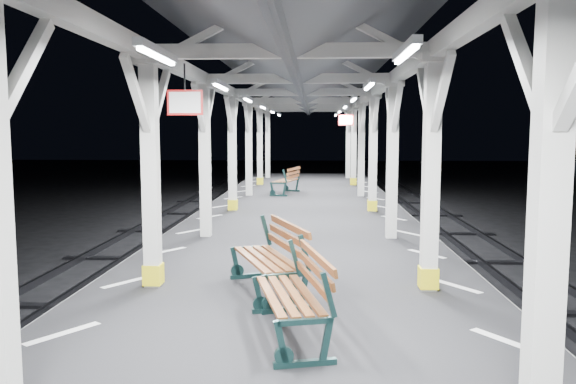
{
  "coord_description": "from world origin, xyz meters",
  "views": [
    {
      "loc": [
        0.37,
        -5.96,
        3.25
      ],
      "look_at": [
        -0.11,
        3.92,
        2.2
      ],
      "focal_mm": 35.0,
      "sensor_mm": 36.0,
      "label": 1
    }
  ],
  "objects": [
    {
      "name": "canopy",
      "position": [
        0.0,
        -0.02,
        4.56
      ],
      "size": [
        5.4,
        49.0,
        4.65
      ],
      "color": "beige",
      "rests_on": "platform"
    },
    {
      "name": "bench_mid",
      "position": [
        -0.2,
        1.75,
        1.53
      ],
      "size": [
        1.28,
        1.95,
        0.99
      ],
      "rotation": [
        0.0,
        0.0,
        0.37
      ],
      "color": "#142F2F",
      "rests_on": "platform"
    },
    {
      "name": "hazard_stripes_right",
      "position": [
        2.45,
        0.0,
        1.0
      ],
      "size": [
        1.0,
        48.0,
        0.01
      ],
      "primitive_type": "cube",
      "color": "silver",
      "rests_on": "platform"
    },
    {
      "name": "bench_far",
      "position": [
        -0.63,
        14.6,
        1.52
      ],
      "size": [
        1.06,
        1.91,
        0.98
      ],
      "rotation": [
        0.0,
        0.0,
        -0.23
      ],
      "color": "#142F2F",
      "rests_on": "platform"
    },
    {
      "name": "bench_near",
      "position": [
        0.19,
        0.08,
        1.5
      ],
      "size": [
        1.02,
        1.83,
        0.94
      ],
      "rotation": [
        0.0,
        0.0,
        0.23
      ],
      "color": "#142F2F",
      "rests_on": "platform"
    },
    {
      "name": "platform",
      "position": [
        0.0,
        0.0,
        0.5
      ],
      "size": [
        6.0,
        50.0,
        1.0
      ],
      "primitive_type": "cube",
      "color": "black",
      "rests_on": "ground"
    },
    {
      "name": "hazard_stripes_left",
      "position": [
        -2.45,
        0.0,
        1.0
      ],
      "size": [
        1.0,
        48.0,
        0.01
      ],
      "primitive_type": "cube",
      "color": "silver",
      "rests_on": "platform"
    }
  ]
}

